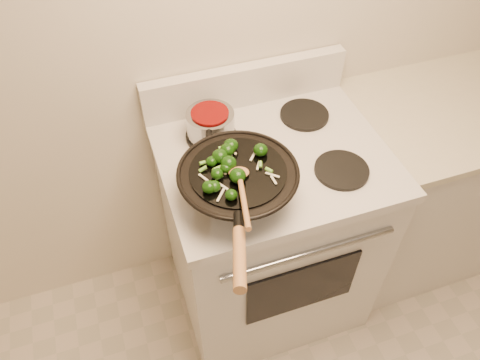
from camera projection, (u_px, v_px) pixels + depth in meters
name	position (u px, v px, depth m)	size (l,w,h in m)	color
stove	(268.00, 231.00, 1.93)	(0.78, 0.67, 1.08)	silver
counter_unit	(424.00, 184.00, 2.13)	(0.75, 0.62, 0.91)	silver
wok	(238.00, 183.00, 1.41)	(0.37, 0.59, 0.18)	black
stirfry	(228.00, 164.00, 1.37)	(0.23, 0.23, 0.04)	black
wooden_spoon	(241.00, 187.00, 1.29)	(0.10, 0.28, 0.08)	#B07745
saucepan	(210.00, 124.00, 1.61)	(0.17, 0.26, 0.10)	#919399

